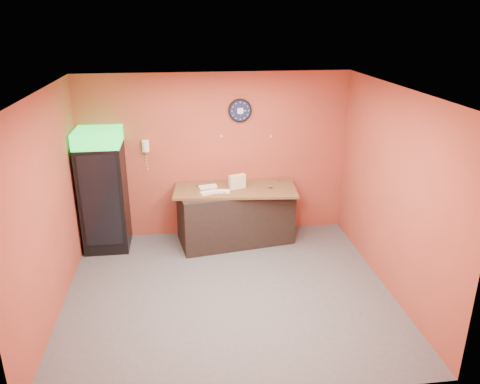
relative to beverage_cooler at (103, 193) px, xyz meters
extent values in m
plane|color=#47474C|center=(1.85, -1.61, -0.98)|extent=(4.50, 4.50, 0.00)
cube|color=#AD4230|center=(1.85, 0.39, 0.42)|extent=(4.50, 0.02, 2.80)
cube|color=#AD4230|center=(-0.40, -1.61, 0.42)|extent=(0.02, 4.00, 2.80)
cube|color=#AD4230|center=(4.10, -1.61, 0.42)|extent=(0.02, 4.00, 2.80)
cube|color=white|center=(1.85, -1.61, 1.82)|extent=(4.50, 4.00, 0.02)
cube|color=black|center=(0.00, 0.04, -0.10)|extent=(0.70, 0.70, 1.75)
cube|color=green|center=(0.00, 0.04, 0.90)|extent=(0.70, 0.70, 0.25)
cube|color=black|center=(0.00, -0.31, -0.03)|extent=(0.58, 0.02, 1.50)
cube|color=black|center=(2.13, -0.02, -0.51)|extent=(1.97, 1.11, 0.93)
cylinder|color=black|center=(2.26, 0.37, 1.20)|extent=(0.39, 0.05, 0.39)
cylinder|color=#0F1433|center=(2.26, 0.34, 1.20)|extent=(0.33, 0.01, 0.33)
cube|color=white|center=(2.26, 0.33, 1.20)|extent=(0.09, 0.00, 0.09)
cube|color=white|center=(0.70, 0.35, 0.66)|extent=(0.11, 0.06, 0.20)
cube|color=white|center=(0.70, 0.30, 0.66)|extent=(0.05, 0.04, 0.16)
cube|color=brown|center=(2.13, -0.02, -0.03)|extent=(2.07, 1.09, 0.04)
cube|color=beige|center=(2.16, -0.05, 0.02)|extent=(0.29, 0.18, 0.06)
cube|color=beige|center=(2.16, -0.05, 0.08)|extent=(0.29, 0.18, 0.06)
cube|color=beige|center=(2.16, -0.05, 0.14)|extent=(0.29, 0.18, 0.06)
cube|color=beige|center=(2.16, -0.05, 0.20)|extent=(0.29, 0.18, 0.06)
cube|color=white|center=(1.68, -0.25, 0.01)|extent=(0.30, 0.20, 0.04)
cube|color=white|center=(1.90, -0.22, 0.01)|extent=(0.27, 0.14, 0.04)
cube|color=white|center=(1.68, 0.02, 0.02)|extent=(0.31, 0.18, 0.04)
cylinder|color=silver|center=(2.17, 0.06, 0.02)|extent=(0.05, 0.05, 0.05)
camera|label=1|loc=(1.29, -7.22, 2.68)|focal=35.00mm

